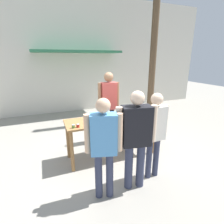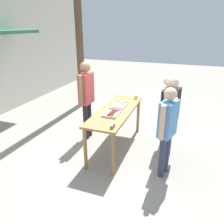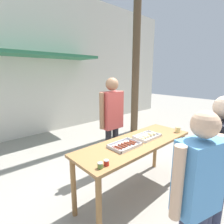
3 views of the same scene
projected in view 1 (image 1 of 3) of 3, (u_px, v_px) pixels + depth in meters
ground_plane at (112, 155)px, 4.10m from camera, size 24.00×24.00×0.00m
building_facade_back at (75, 56)px, 6.96m from camera, size 12.00×1.11×4.50m
serving_table at (112, 124)px, 3.87m from camera, size 2.02×0.68×0.90m
food_tray_sausages at (101, 120)px, 3.73m from camera, size 0.44×0.29×0.04m
food_tray_buns at (123, 116)px, 3.91m from camera, size 0.43×0.27×0.06m
condiment_jar_mustard at (73, 126)px, 3.31m from camera, size 0.06×0.06×0.07m
condiment_jar_ketchup at (78, 126)px, 3.34m from camera, size 0.06×0.06×0.07m
beer_cup at (151, 115)px, 3.94m from camera, size 0.09×0.09×0.09m
person_server_behind_table at (109, 100)px, 4.56m from camera, size 0.58×0.24×1.84m
person_customer_holding_hotdog at (104, 141)px, 2.59m from camera, size 0.55×0.31×1.65m
person_customer_with_cup at (155, 129)px, 3.09m from camera, size 0.52×0.21×1.62m
person_customer_waiting_in_line at (136, 134)px, 2.81m from camera, size 0.66×0.34×1.71m
utility_pole at (156, 14)px, 5.70m from camera, size 1.10×0.23×6.92m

